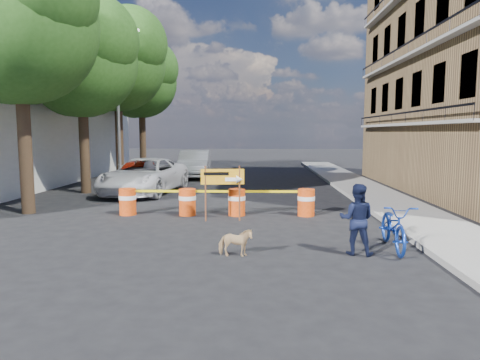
# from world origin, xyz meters

# --- Properties ---
(ground) EXTENTS (120.00, 120.00, 0.00)m
(ground) POSITION_xyz_m (0.00, 0.00, 0.00)
(ground) COLOR black
(ground) RESTS_ON ground
(sidewalk_east) EXTENTS (2.40, 40.00, 0.15)m
(sidewalk_east) POSITION_xyz_m (6.20, 6.00, 0.07)
(sidewalk_east) COLOR gray
(sidewalk_east) RESTS_ON ground
(tree_near) EXTENTS (5.46, 5.20, 9.15)m
(tree_near) POSITION_xyz_m (-6.73, 2.00, 6.36)
(tree_near) COLOR #332316
(tree_near) RESTS_ON ground
(tree_mid_a) EXTENTS (5.25, 5.00, 8.68)m
(tree_mid_a) POSITION_xyz_m (-6.74, 7.00, 6.01)
(tree_mid_a) COLOR #332316
(tree_mid_a) RESTS_ON ground
(tree_mid_b) EXTENTS (5.67, 5.40, 9.62)m
(tree_mid_b) POSITION_xyz_m (-6.73, 12.00, 6.71)
(tree_mid_b) COLOR #332316
(tree_mid_b) RESTS_ON ground
(tree_far) EXTENTS (5.04, 4.80, 8.84)m
(tree_far) POSITION_xyz_m (-6.74, 17.00, 6.22)
(tree_far) COLOR #332316
(tree_far) RESTS_ON ground
(streetlamp) EXTENTS (1.25, 0.18, 8.00)m
(streetlamp) POSITION_xyz_m (-5.93, 9.50, 4.38)
(streetlamp) COLOR gray
(streetlamp) RESTS_ON ground
(barrel_far_left) EXTENTS (0.58, 0.58, 0.90)m
(barrel_far_left) POSITION_xyz_m (-3.28, 1.87, 0.47)
(barrel_far_left) COLOR #C6380B
(barrel_far_left) RESTS_ON ground
(barrel_mid_left) EXTENTS (0.58, 0.58, 0.90)m
(barrel_mid_left) POSITION_xyz_m (-1.24, 1.87, 0.47)
(barrel_mid_left) COLOR #C6380B
(barrel_mid_left) RESTS_ON ground
(barrel_mid_right) EXTENTS (0.58, 0.58, 0.90)m
(barrel_mid_right) POSITION_xyz_m (0.42, 1.90, 0.47)
(barrel_mid_right) COLOR #C6380B
(barrel_mid_right) RESTS_ON ground
(barrel_far_right) EXTENTS (0.58, 0.58, 0.90)m
(barrel_far_right) POSITION_xyz_m (2.75, 1.93, 0.47)
(barrel_far_right) COLOR #C6380B
(barrel_far_right) RESTS_ON ground
(detour_sign) EXTENTS (1.36, 0.27, 1.75)m
(detour_sign) POSITION_xyz_m (0.19, 1.00, 1.27)
(detour_sign) COLOR #592D19
(detour_sign) RESTS_ON ground
(pedestrian) EXTENTS (0.93, 0.81, 1.63)m
(pedestrian) POSITION_xyz_m (3.38, -2.58, 0.82)
(pedestrian) COLOR black
(pedestrian) RESTS_ON ground
(bicycle) EXTENTS (0.82, 1.17, 2.14)m
(bicycle) POSITION_xyz_m (4.36, -2.13, 1.07)
(bicycle) COLOR #13369F
(bicycle) RESTS_ON ground
(dog) EXTENTS (0.77, 0.35, 0.65)m
(dog) POSITION_xyz_m (0.62, -2.89, 0.32)
(dog) COLOR tan
(dog) RESTS_ON ground
(suv_white) EXTENTS (3.41, 6.08, 1.60)m
(suv_white) POSITION_xyz_m (-4.05, 7.01, 0.80)
(suv_white) COLOR silver
(suv_white) RESTS_ON ground
(sedan_red) EXTENTS (1.74, 4.28, 1.46)m
(sedan_red) POSITION_xyz_m (-4.80, 8.45, 0.73)
(sedan_red) COLOR #9D1E0D
(sedan_red) RESTS_ON ground
(sedan_silver) EXTENTS (2.13, 5.19, 1.67)m
(sedan_silver) POSITION_xyz_m (-2.80, 14.06, 0.84)
(sedan_silver) COLOR #A0A1A7
(sedan_silver) RESTS_ON ground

